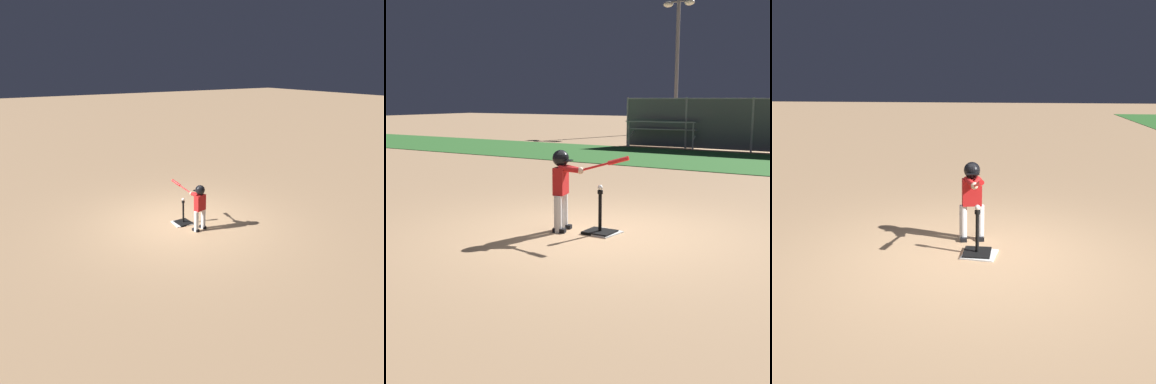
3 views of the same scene
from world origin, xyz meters
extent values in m
plane|color=tan|center=(0.00, 0.00, 0.00)|extent=(90.00, 90.00, 0.00)
cube|color=white|center=(0.01, 0.03, 0.01)|extent=(0.49, 0.49, 0.02)
cube|color=black|center=(-0.01, 0.00, 0.02)|extent=(0.40, 0.36, 0.04)
cylinder|color=black|center=(-0.01, 0.00, 0.30)|extent=(0.05, 0.05, 0.53)
cylinder|color=black|center=(-0.01, 0.00, 0.59)|extent=(0.08, 0.08, 0.05)
cylinder|color=silver|center=(-0.60, -0.02, 0.26)|extent=(0.13, 0.13, 0.53)
cube|color=black|center=(-0.58, -0.01, 0.03)|extent=(0.20, 0.13, 0.06)
cylinder|color=silver|center=(-0.54, -0.26, 0.26)|extent=(0.13, 0.13, 0.53)
cube|color=black|center=(-0.52, -0.26, 0.03)|extent=(0.20, 0.13, 0.06)
cube|color=red|center=(-0.57, -0.14, 0.72)|extent=(0.21, 0.30, 0.39)
sphere|color=#DBB293|center=(-0.57, -0.14, 1.03)|extent=(0.20, 0.20, 0.20)
sphere|color=black|center=(-0.57, -0.14, 1.04)|extent=(0.23, 0.23, 0.23)
cube|color=black|center=(-0.48, -0.12, 1.01)|extent=(0.16, 0.20, 0.01)
cylinder|color=red|center=(-0.44, -0.06, 0.90)|extent=(0.32, 0.10, 0.11)
cylinder|color=red|center=(-0.42, -0.15, 0.90)|extent=(0.31, 0.23, 0.11)
sphere|color=#DBB293|center=(-0.29, -0.07, 0.88)|extent=(0.10, 0.10, 0.10)
cylinder|color=red|center=(0.04, 0.01, 0.98)|extent=(0.66, 0.19, 0.22)
cylinder|color=red|center=(0.24, 0.06, 1.04)|extent=(0.30, 0.13, 0.14)
cylinder|color=black|center=(-0.31, -0.08, 0.88)|extent=(0.04, 0.05, 0.05)
sphere|color=white|center=(-0.01, 0.00, 0.66)|extent=(0.07, 0.07, 0.07)
camera|label=1|loc=(-7.66, 4.53, 3.87)|focal=35.00mm
camera|label=2|loc=(3.61, -6.33, 1.88)|focal=50.00mm
camera|label=3|loc=(5.63, 0.56, 2.26)|focal=42.00mm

